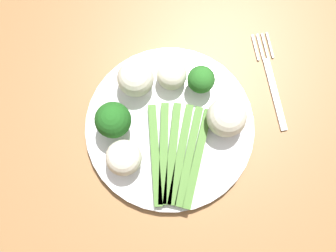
% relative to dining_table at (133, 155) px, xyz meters
% --- Properties ---
extents(ground_plane, '(6.00, 6.00, 0.02)m').
position_rel_dining_table_xyz_m(ground_plane, '(0.00, 0.00, -0.67)').
color(ground_plane, tan).
extents(dining_table, '(1.47, 0.83, 0.76)m').
position_rel_dining_table_xyz_m(dining_table, '(0.00, 0.00, 0.00)').
color(dining_table, olive).
rests_on(dining_table, ground_plane).
extents(plate, '(0.26, 0.26, 0.01)m').
position_rel_dining_table_xyz_m(plate, '(0.07, -0.01, 0.11)').
color(plate, white).
rests_on(plate, dining_table).
extents(asparagus_bundle, '(0.14, 0.17, 0.01)m').
position_rel_dining_table_xyz_m(asparagus_bundle, '(0.05, -0.05, 0.13)').
color(asparagus_bundle, '#47752D').
rests_on(asparagus_bundle, plate).
extents(broccoli_back, '(0.05, 0.05, 0.06)m').
position_rel_dining_table_xyz_m(broccoli_back, '(-0.01, 0.03, 0.16)').
color(broccoli_back, '#4C7F2B').
rests_on(broccoli_back, plate).
extents(broccoli_front, '(0.04, 0.04, 0.05)m').
position_rel_dining_table_xyz_m(broccoli_front, '(0.14, 0.03, 0.15)').
color(broccoli_front, '#568E33').
rests_on(broccoli_front, plate).
extents(cauliflower_outer_edge, '(0.06, 0.06, 0.06)m').
position_rel_dining_table_xyz_m(cauliflower_outer_edge, '(0.05, 0.07, 0.15)').
color(cauliflower_outer_edge, silver).
rests_on(cauliflower_outer_edge, plate).
extents(cauliflower_near_fork, '(0.06, 0.06, 0.06)m').
position_rel_dining_table_xyz_m(cauliflower_near_fork, '(0.14, -0.04, 0.15)').
color(cauliflower_near_fork, silver).
rests_on(cauliflower_near_fork, plate).
extents(cauliflower_right, '(0.05, 0.05, 0.05)m').
position_rel_dining_table_xyz_m(cauliflower_right, '(0.10, 0.05, 0.14)').
color(cauliflower_right, silver).
rests_on(cauliflower_right, plate).
extents(cauliflower_edge, '(0.05, 0.05, 0.05)m').
position_rel_dining_table_xyz_m(cauliflower_edge, '(-0.02, -0.03, 0.15)').
color(cauliflower_edge, white).
rests_on(cauliflower_edge, plate).
extents(fork, '(0.07, 0.16, 0.00)m').
position_rel_dining_table_xyz_m(fork, '(0.25, -0.01, 0.11)').
color(fork, silver).
rests_on(fork, dining_table).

